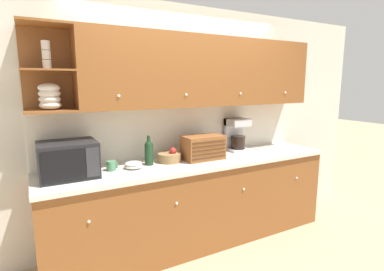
% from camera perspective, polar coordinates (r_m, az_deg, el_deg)
% --- Properties ---
extents(ground_plane, '(24.00, 24.00, 0.00)m').
position_cam_1_polar(ground_plane, '(3.83, -1.68, -17.34)').
color(ground_plane, tan).
extents(wall_back, '(5.56, 0.06, 2.60)m').
position_cam_1_polar(wall_back, '(3.46, -2.02, 2.38)').
color(wall_back, beige).
rests_on(wall_back, ground_plane).
extents(counter_unit, '(3.18, 0.67, 0.94)m').
position_cam_1_polar(counter_unit, '(3.38, 0.81, -12.45)').
color(counter_unit, brown).
rests_on(counter_unit, ground_plane).
extents(backsplash_panel, '(3.16, 0.01, 0.57)m').
position_cam_1_polar(backsplash_panel, '(3.44, -1.74, 1.01)').
color(backsplash_panel, silver).
rests_on(backsplash_panel, counter_unit).
extents(upper_cabinets, '(3.16, 0.36, 0.74)m').
position_cam_1_polar(upper_cabinets, '(3.33, 1.93, 12.01)').
color(upper_cabinets, brown).
rests_on(upper_cabinets, backsplash_panel).
extents(microwave, '(0.48, 0.40, 0.32)m').
position_cam_1_polar(microwave, '(2.85, -22.54, -4.25)').
color(microwave, black).
rests_on(microwave, counter_unit).
extents(mug, '(0.10, 0.09, 0.09)m').
position_cam_1_polar(mug, '(2.95, -15.09, -5.57)').
color(mug, '#4C845B').
rests_on(mug, counter_unit).
extents(bowl_stack_on_counter, '(0.18, 0.18, 0.07)m').
position_cam_1_polar(bowl_stack_on_counter, '(2.98, -11.08, -5.52)').
color(bowl_stack_on_counter, silver).
rests_on(bowl_stack_on_counter, counter_unit).
extents(wine_bottle, '(0.09, 0.09, 0.30)m').
position_cam_1_polar(wine_bottle, '(3.05, -8.21, -3.05)').
color(wine_bottle, '#19381E').
rests_on(wine_bottle, counter_unit).
extents(fruit_basket, '(0.25, 0.25, 0.15)m').
position_cam_1_polar(fruit_basket, '(3.17, -4.26, -4.09)').
color(fruit_basket, '#937047').
rests_on(fruit_basket, counter_unit).
extents(bread_box, '(0.44, 0.26, 0.26)m').
position_cam_1_polar(bread_box, '(3.25, 2.14, -2.29)').
color(bread_box, brown).
rests_on(bread_box, counter_unit).
extents(mug_blue_second, '(0.09, 0.08, 0.09)m').
position_cam_1_polar(mug_blue_second, '(3.57, 5.47, -2.59)').
color(mug_blue_second, silver).
rests_on(mug_blue_second, counter_unit).
extents(coffee_maker, '(0.26, 0.22, 0.40)m').
position_cam_1_polar(coffee_maker, '(3.70, 8.45, 0.23)').
color(coffee_maker, '#B7B7BC').
rests_on(coffee_maker, counter_unit).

